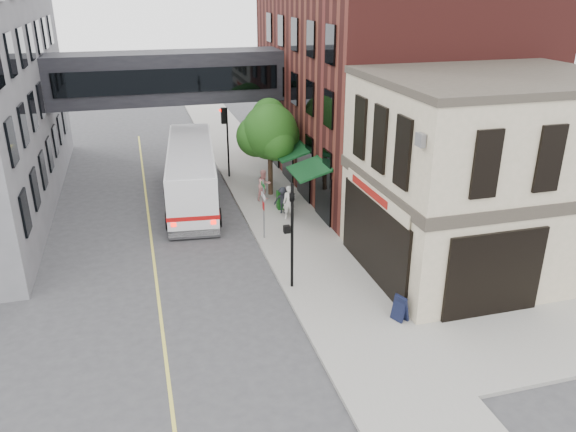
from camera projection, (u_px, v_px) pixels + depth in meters
ground at (296, 316)px, 21.43m from camera, size 120.00×120.00×0.00m
sidewalk_main at (264, 190)px, 34.37m from camera, size 4.00×60.00×0.15m
corner_building at (486, 176)px, 23.83m from camera, size 10.19×8.12×8.45m
brick_building at (384, 68)px, 34.60m from camera, size 13.76×18.00×14.00m
skyway_bridge at (167, 77)px, 34.26m from camera, size 14.00×3.18×3.00m
traffic_signal_near at (291, 223)px, 22.17m from camera, size 0.44×0.22×4.60m
traffic_signal_far at (225, 128)px, 35.38m from camera, size 0.53×0.28×4.50m
street_sign_pole at (264, 204)px, 27.03m from camera, size 0.08×0.75×3.00m
street_tree at (269, 131)px, 32.26m from camera, size 3.80×3.20×5.60m
lane_marking at (150, 229)px, 29.11m from camera, size 0.12×40.00×0.01m
bus at (192, 171)px, 32.41m from camera, size 3.82×11.90×3.15m
pedestrian_a at (289, 203)px, 29.67m from camera, size 0.77×0.63×1.81m
pedestrian_b at (264, 185)px, 32.25m from camera, size 1.08×0.98×1.82m
pedestrian_c at (283, 200)px, 30.45m from camera, size 1.09×0.82×1.49m
newspaper_box at (282, 200)px, 31.16m from camera, size 0.52×0.46×1.02m
sandwich_board at (400, 308)px, 20.74m from camera, size 0.54×0.65×0.98m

